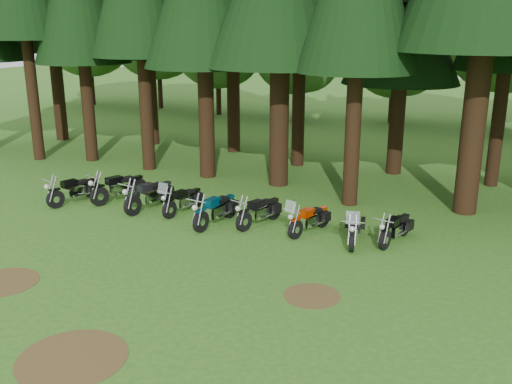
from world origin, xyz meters
TOP-DOWN VIEW (x-y plane):
  - ground at (0.00, 0.00)m, footprint 120.00×120.00m
  - decid_0 at (-22.10, 25.26)m, footprint 8.00×7.78m
  - decid_1 at (-15.99, 25.76)m, footprint 7.91×7.69m
  - decid_2 at (-10.43, 24.78)m, footprint 6.72×6.53m
  - decid_3 at (-4.71, 25.13)m, footprint 6.12×5.95m
  - decid_4 at (1.58, 26.32)m, footprint 5.93×5.76m
  - dirt_patch_0 at (-3.00, -2.00)m, footprint 1.80×1.80m
  - dirt_patch_1 at (4.50, 0.50)m, footprint 1.40×1.40m
  - dirt_patch_2 at (1.00, -4.00)m, footprint 2.20×2.20m
  - motorcycle_0 at (-5.86, 4.07)m, footprint 0.79×2.18m
  - motorcycle_1 at (-4.51, 4.95)m, footprint 1.00×2.26m
  - motorcycle_2 at (-2.91, 4.59)m, footprint 0.59×2.38m
  - motorcycle_3 at (-1.63, 4.70)m, footprint 0.60×2.10m
  - motorcycle_4 at (-0.03, 4.11)m, footprint 0.46×2.31m
  - motorcycle_5 at (1.30, 4.64)m, footprint 0.76×2.08m
  - motorcycle_6 at (3.04, 4.60)m, footprint 0.90×2.01m
  - motorcycle_7 at (4.54, 4.34)m, footprint 0.64×2.10m
  - motorcycle_8 at (5.67, 4.88)m, footprint 0.59×1.99m

SIDE VIEW (x-z plane):
  - ground at x=0.00m, z-range 0.00..0.00m
  - dirt_patch_0 at x=-3.00m, z-range 0.00..0.01m
  - dirt_patch_1 at x=4.50m, z-range 0.00..0.01m
  - dirt_patch_2 at x=1.00m, z-range 0.00..0.01m
  - motorcycle_8 at x=5.67m, z-range 0.01..0.83m
  - motorcycle_6 at x=3.04m, z-range -0.21..1.07m
  - motorcycle_3 at x=-1.63m, z-range -0.22..1.10m
  - motorcycle_7 at x=4.54m, z-range -0.22..1.10m
  - motorcycle_5 at x=1.30m, z-range 0.01..0.88m
  - motorcycle_0 at x=-5.86m, z-range 0.01..0.92m
  - motorcycle_4 at x=-0.03m, z-range 0.01..0.95m
  - motorcycle_1 at x=-4.51m, z-range 0.01..0.97m
  - motorcycle_2 at x=-2.91m, z-range 0.01..0.98m
  - decid_4 at x=1.58m, z-range 0.67..8.07m
  - decid_3 at x=-4.71m, z-range 0.69..8.34m
  - decid_2 at x=-10.43m, z-range 0.76..9.15m
  - decid_1 at x=-15.99m, z-range 0.89..10.77m
  - decid_0 at x=-22.10m, z-range 0.90..10.90m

